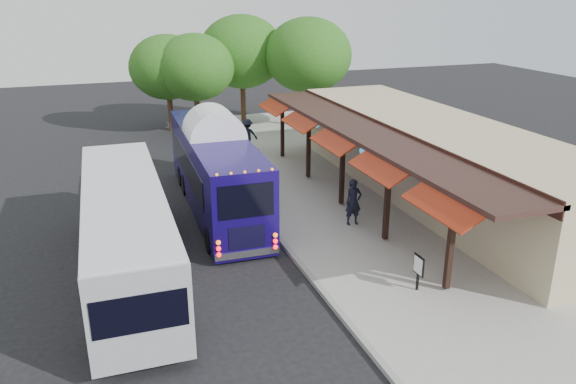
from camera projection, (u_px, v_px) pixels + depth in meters
name	position (u px, v px, depth m)	size (l,w,h in m)	color
ground	(292.00, 259.00, 20.39)	(90.00, 90.00, 0.00)	black
sidewalk	(365.00, 203.00, 25.49)	(10.00, 40.00, 0.15)	#9E9B93
curb	(261.00, 217.00, 23.92)	(0.20, 40.00, 0.16)	gray
station_shelter	(433.00, 158.00, 25.95)	(8.15, 20.00, 3.60)	tan
coach_bus	(216.00, 167.00, 24.39)	(2.77, 11.42, 3.62)	#140754
city_bus	(126.00, 228.00, 18.66)	(2.79, 11.76, 3.15)	#979A9F
ped_a	(353.00, 202.00, 22.70)	(0.70, 0.46, 1.91)	black
ped_b	(259.00, 182.00, 25.63)	(0.76, 0.59, 1.56)	black
ped_c	(265.00, 184.00, 24.82)	(1.12, 0.47, 1.92)	black
ped_d	(247.00, 135.00, 33.12)	(1.24, 0.71, 1.92)	black
sign_board	(419.00, 267.00, 17.71)	(0.07, 0.55, 1.20)	black
tree_left	(195.00, 67.00, 36.71)	(5.16, 5.16, 6.60)	#382314
tree_mid	(242.00, 52.00, 39.23)	(5.97, 5.97, 7.65)	#382314
tree_right	(308.00, 55.00, 37.77)	(5.90, 5.90, 7.55)	#382314
tree_far	(167.00, 67.00, 37.39)	(5.06, 5.06, 6.48)	#382314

